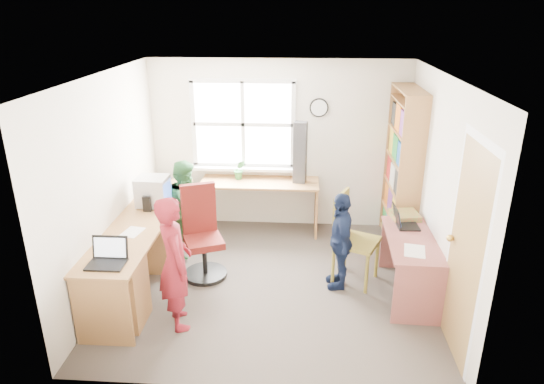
# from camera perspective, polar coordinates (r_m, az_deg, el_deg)

# --- Properties ---
(room) EXTENTS (3.64, 3.44, 2.44)m
(room) POSITION_cam_1_polar(r_m,az_deg,el_deg) (5.36, 0.01, 1.08)
(room) COLOR #423A34
(room) RESTS_ON ground
(l_desk) EXTENTS (2.38, 2.95, 0.75)m
(l_desk) POSITION_cam_1_polar(r_m,az_deg,el_deg) (5.57, -14.02, -7.38)
(l_desk) COLOR #B07B46
(l_desk) RESTS_ON ground
(right_desk) EXTENTS (0.60, 1.21, 0.69)m
(right_desk) POSITION_cam_1_polar(r_m,az_deg,el_deg) (5.58, 16.07, -7.05)
(right_desk) COLOR #94504A
(right_desk) RESTS_ON ground
(bookshelf) EXTENTS (0.30, 1.02, 2.10)m
(bookshelf) POSITION_cam_1_polar(r_m,az_deg,el_deg) (6.58, 15.04, 2.20)
(bookshelf) COLOR #B07B46
(bookshelf) RESTS_ON ground
(swivel_chair) EXTENTS (0.68, 0.68, 1.11)m
(swivel_chair) POSITION_cam_1_polar(r_m,az_deg,el_deg) (5.84, -8.20, -5.32)
(swivel_chair) COLOR black
(swivel_chair) RESTS_ON ground
(wooden_chair) EXTENTS (0.61, 0.61, 1.08)m
(wooden_chair) POSITION_cam_1_polar(r_m,az_deg,el_deg) (5.68, 9.19, -4.97)
(wooden_chair) COLOR olive
(wooden_chair) RESTS_ON ground
(crt_monitor) EXTENTS (0.38, 0.34, 0.36)m
(crt_monitor) POSITION_cam_1_polar(r_m,az_deg,el_deg) (6.09, -13.82, 0.09)
(crt_monitor) COLOR #B9BABE
(crt_monitor) RESTS_ON l_desk
(laptop_left) EXTENTS (0.35, 0.29, 0.24)m
(laptop_left) POSITION_cam_1_polar(r_m,az_deg,el_deg) (4.92, -18.74, -7.28)
(laptop_left) COLOR black
(laptop_left) RESTS_ON l_desk
(laptop_right) EXTENTS (0.29, 0.34, 0.23)m
(laptop_right) POSITION_cam_1_polar(r_m,az_deg,el_deg) (5.77, 15.13, -3.31)
(laptop_right) COLOR black
(laptop_right) RESTS_ON right_desk
(speaker_a) EXTENTS (0.09, 0.09, 0.19)m
(speaker_a) POSITION_cam_1_polar(r_m,az_deg,el_deg) (5.98, -14.43, -1.29)
(speaker_a) COLOR black
(speaker_a) RESTS_ON l_desk
(speaker_b) EXTENTS (0.09, 0.09, 0.18)m
(speaker_b) POSITION_cam_1_polar(r_m,az_deg,el_deg) (6.50, -13.07, 0.63)
(speaker_b) COLOR black
(speaker_b) RESTS_ON l_desk
(cd_tower) EXTENTS (0.20, 0.18, 0.85)m
(cd_tower) POSITION_cam_1_polar(r_m,az_deg,el_deg) (6.64, 3.33, 4.65)
(cd_tower) COLOR black
(cd_tower) RESTS_ON l_desk
(game_box) EXTENTS (0.36, 0.36, 0.06)m
(game_box) POSITION_cam_1_polar(r_m,az_deg,el_deg) (5.98, 15.33, -2.66)
(game_box) COLOR red
(game_box) RESTS_ON right_desk
(paper_a) EXTENTS (0.24, 0.30, 0.00)m
(paper_a) POSITION_cam_1_polar(r_m,az_deg,el_deg) (5.50, -16.12, -4.56)
(paper_a) COLOR white
(paper_a) RESTS_ON l_desk
(paper_b) EXTENTS (0.26, 0.33, 0.00)m
(paper_b) POSITION_cam_1_polar(r_m,az_deg,el_deg) (5.24, 16.43, -6.66)
(paper_b) COLOR white
(paper_b) RESTS_ON right_desk
(potted_plant) EXTENTS (0.17, 0.15, 0.28)m
(potted_plant) POSITION_cam_1_polar(r_m,az_deg,el_deg) (6.84, -3.86, 2.63)
(potted_plant) COLOR #2C6E35
(potted_plant) RESTS_ON l_desk
(person_red) EXTENTS (0.51, 0.60, 1.39)m
(person_red) POSITION_cam_1_polar(r_m,az_deg,el_deg) (4.89, -11.35, -8.18)
(person_red) COLOR maroon
(person_red) RESTS_ON ground
(person_green) EXTENTS (0.53, 0.65, 1.26)m
(person_green) POSITION_cam_1_polar(r_m,az_deg,el_deg) (6.32, -9.94, -1.81)
(person_green) COLOR #2D7238
(person_green) RESTS_ON ground
(person_navy) EXTENTS (0.32, 0.69, 1.15)m
(person_navy) POSITION_cam_1_polar(r_m,az_deg,el_deg) (5.54, 8.05, -5.68)
(person_navy) COLOR #131D3C
(person_navy) RESTS_ON ground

